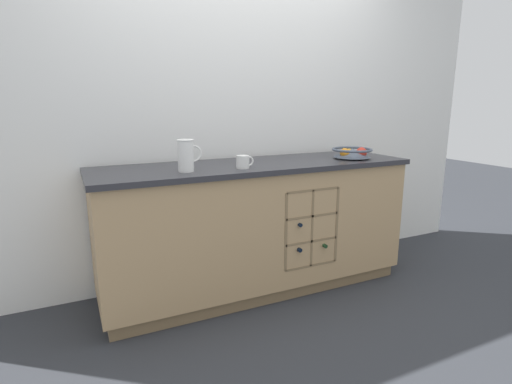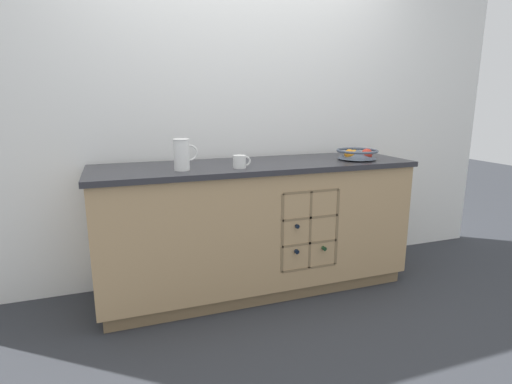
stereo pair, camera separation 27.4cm
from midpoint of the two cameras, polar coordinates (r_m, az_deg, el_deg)
ground_plane at (r=2.98m, az=2.71°, el=-13.48°), size 14.00×14.00×0.00m
back_wall at (r=3.01m, az=0.28°, el=11.97°), size 4.53×0.06×2.55m
kitchen_island at (r=2.81m, az=2.87°, el=-4.99°), size 2.17×0.64×0.91m
fruit_bowl at (r=2.98m, az=16.86°, el=5.28°), size 0.29×0.29×0.08m
white_pitcher at (r=2.42m, az=-7.34°, el=5.40°), size 0.15×0.10×0.19m
ceramic_mug at (r=2.50m, az=0.84°, el=4.34°), size 0.12×0.08×0.08m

